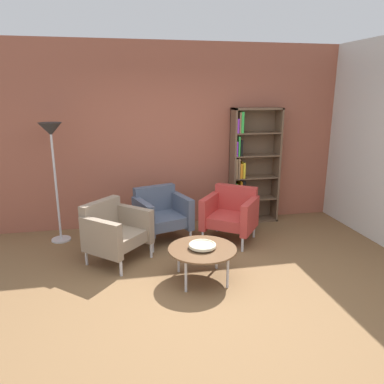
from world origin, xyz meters
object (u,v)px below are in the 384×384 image
coffee_table_low (202,250)px  floor_lamp_torchiere (52,144)px  armchair_near_window (114,230)px  bookshelf_tall (249,168)px  armchair_by_bookshelf (231,213)px  armchair_spare_guest (161,213)px  decorative_bowl (202,245)px

coffee_table_low → floor_lamp_torchiere: floor_lamp_torchiere is taller
floor_lamp_torchiere → coffee_table_low: bearing=-41.4°
coffee_table_low → armchair_near_window: bearing=143.5°
bookshelf_tall → armchair_by_bookshelf: bookshelf_tall is taller
coffee_table_low → floor_lamp_torchiere: (-1.80, 1.59, 1.08)m
coffee_table_low → armchair_near_window: (-1.00, 0.74, 0.04)m
bookshelf_tall → armchair_spare_guest: size_ratio=2.17×
bookshelf_tall → coffee_table_low: (-1.23, -1.88, -0.54)m
decorative_bowl → armchair_near_window: armchair_near_window is taller
armchair_by_bookshelf → coffee_table_low: bearing=-85.5°
coffee_table_low → decorative_bowl: size_ratio=2.50×
armchair_spare_guest → armchair_by_bookshelf: (1.01, -0.19, 0.00)m
coffee_table_low → floor_lamp_torchiere: 2.63m
armchair_near_window → floor_lamp_torchiere: floor_lamp_torchiere is taller
armchair_spare_guest → decorative_bowl: bearing=-94.3°
armchair_near_window → floor_lamp_torchiere: size_ratio=0.55×
armchair_spare_guest → coffee_table_low: bearing=-94.3°
bookshelf_tall → decorative_bowl: size_ratio=5.94×
armchair_spare_guest → armchair_near_window: size_ratio=0.92×
coffee_table_low → armchair_near_window: size_ratio=0.84×
bookshelf_tall → armchair_by_bookshelf: 1.06m
armchair_near_window → armchair_spare_guest: bearing=-7.1°
decorative_bowl → armchair_near_window: (-1.00, 0.74, -0.02)m
decorative_bowl → armchair_by_bookshelf: (0.69, 1.12, -0.02)m
coffee_table_low → decorative_bowl: 0.06m
decorative_bowl → floor_lamp_torchiere: size_ratio=0.18×
armchair_near_window → floor_lamp_torchiere: bearing=85.6°
floor_lamp_torchiere → armchair_by_bookshelf: bearing=-10.5°
floor_lamp_torchiere → armchair_near_window: bearing=-46.7°
decorative_bowl → floor_lamp_torchiere: floor_lamp_torchiere is taller
coffee_table_low → decorative_bowl: bearing=0.0°
coffee_table_low → armchair_near_window: armchair_near_window is taller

